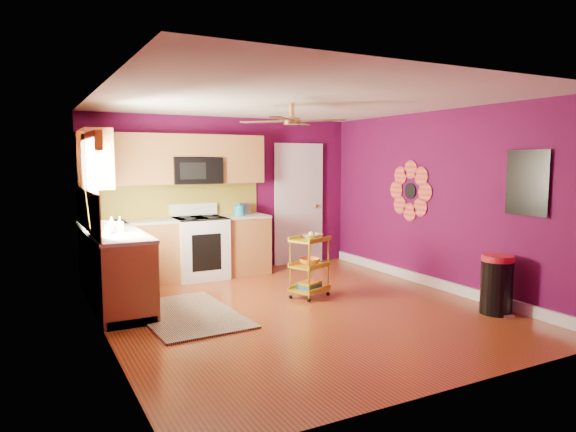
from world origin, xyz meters
TOP-DOWN VIEW (x-y plane):
  - ground at (0.00, 0.00)m, footprint 5.00×5.00m
  - room_envelope at (0.03, 0.00)m, footprint 4.54×5.04m
  - lower_cabinets at (-1.35, 1.82)m, footprint 2.81×2.31m
  - electric_range at (-0.55, 2.17)m, footprint 0.76×0.66m
  - upper_cabinetry at (-1.24, 2.17)m, footprint 2.80×2.30m
  - left_window at (-2.22, 1.05)m, footprint 0.08×1.35m
  - panel_door at (1.35, 2.47)m, footprint 0.95×0.11m
  - right_wall_art at (2.23, -0.34)m, footprint 0.04×2.74m
  - ceiling_fan at (0.00, 0.20)m, footprint 1.01×1.01m
  - shag_rug at (-1.29, 0.38)m, footprint 1.13×1.76m
  - rolling_cart at (0.39, 0.41)m, footprint 0.58×0.51m
  - trash_can at (1.97, -1.25)m, footprint 0.48×0.48m
  - teal_kettle at (0.10, 2.15)m, footprint 0.18×0.18m
  - toaster at (0.23, 2.31)m, footprint 0.22×0.15m
  - soap_bottle_a at (-1.90, 1.11)m, footprint 0.08×0.09m
  - soap_bottle_b at (-1.96, 1.31)m, footprint 0.13×0.13m
  - counter_dish at (-1.99, 1.83)m, footprint 0.24×0.24m
  - counter_cup at (-2.03, 1.00)m, footprint 0.13×0.13m

SIDE VIEW (x-z plane):
  - ground at x=0.00m, z-range 0.00..0.00m
  - shag_rug at x=-1.29m, z-range 0.00..0.02m
  - trash_can at x=1.97m, z-range 0.00..0.70m
  - lower_cabinets at x=-1.35m, z-range -0.04..0.90m
  - rolling_cart at x=0.39m, z-range 0.01..0.89m
  - electric_range at x=-0.55m, z-range -0.08..1.05m
  - counter_dish at x=-1.99m, z-range 0.94..1.00m
  - counter_cup at x=-2.03m, z-range 0.94..1.04m
  - soap_bottle_b at x=-1.96m, z-range 0.94..1.11m
  - teal_kettle at x=0.10m, z-range 0.92..1.13m
  - panel_door at x=1.35m, z-range -0.05..2.10m
  - toaster at x=0.23m, z-range 0.94..1.12m
  - soap_bottle_a at x=-1.90m, z-range 0.94..1.12m
  - right_wall_art at x=2.23m, z-range 0.92..1.96m
  - room_envelope at x=0.03m, z-range 0.37..2.89m
  - left_window at x=-2.22m, z-range 1.20..2.28m
  - upper_cabinetry at x=-1.24m, z-range 1.17..2.43m
  - ceiling_fan at x=0.00m, z-range 2.16..2.42m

